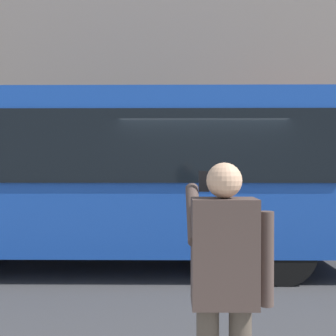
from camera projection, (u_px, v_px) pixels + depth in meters
The scene contains 4 objects.
ground_plane at pixel (199, 269), 6.87m from camera, with size 60.00×60.00×0.00m, color #38383A.
building_facade_far at pixel (186, 42), 13.58m from camera, with size 28.00×1.55×12.00m.
red_bus at pixel (97, 172), 7.12m from camera, with size 9.05×2.54×3.08m.
pedestrian_photographer at pixel (225, 277), 2.45m from camera, with size 0.53×0.52×1.70m.
Camera 1 is at (0.48, 6.85, 1.85)m, focal length 42.47 mm.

